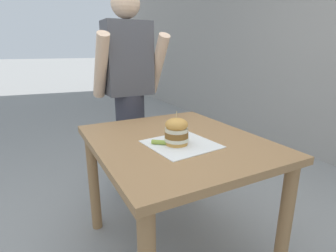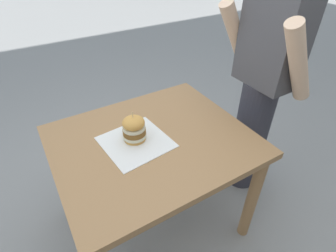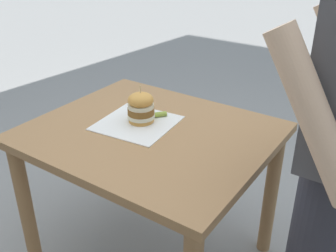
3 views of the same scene
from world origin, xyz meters
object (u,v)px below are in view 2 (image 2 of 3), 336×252
patio_table (153,155)px  sandwich (134,128)px  diner_across_table (262,85)px  pickle_spear (135,127)px

patio_table → sandwich: bearing=-118.9°
patio_table → diner_across_table: (0.01, 0.80, 0.24)m
sandwich → patio_table: bearing=61.1°
sandwich → diner_across_table: diner_across_table is taller
diner_across_table → sandwich: bearing=-93.9°
pickle_spear → diner_across_table: 0.86m
pickle_spear → patio_table: bearing=19.2°
patio_table → diner_across_table: diner_across_table is taller
patio_table → sandwich: sandwich is taller
patio_table → sandwich: size_ratio=5.92×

